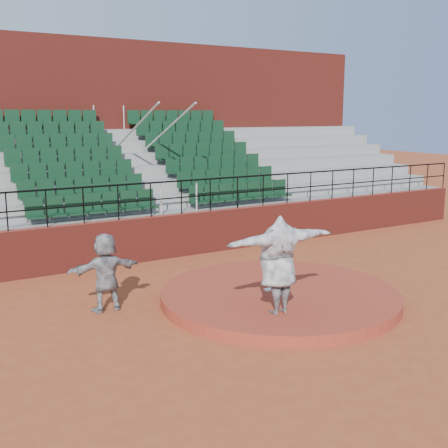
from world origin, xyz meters
The scene contains 9 objects.
ground centered at (0.00, 0.00, 0.00)m, with size 90.00×90.00×0.00m, color brown.
pitchers_mound centered at (0.00, 0.00, 0.12)m, with size 5.50×5.50×0.25m, color maroon.
pitching_rubber centered at (0.00, 0.15, 0.27)m, with size 0.60×0.15×0.03m, color white.
boundary_wall centered at (0.00, 5.00, 0.65)m, with size 24.00×0.30×1.30m, color maroon.
wall_railing centered at (0.00, 5.00, 2.03)m, with size 24.04×0.05×1.03m.
seating_deck centered at (0.00, 8.64, 1.45)m, with size 24.00×5.97×4.63m.
press_box_facade centered at (0.00, 12.60, 3.55)m, with size 24.00×3.00×7.10m, color maroon.
pitcher centered at (-0.92, -1.17, 1.27)m, with size 2.50×0.68×2.03m, color black.
fielder centered at (-3.65, 1.45, 0.87)m, with size 1.62×0.52×1.74m, color black.
Camera 1 is at (-7.51, -10.01, 4.25)m, focal length 45.00 mm.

